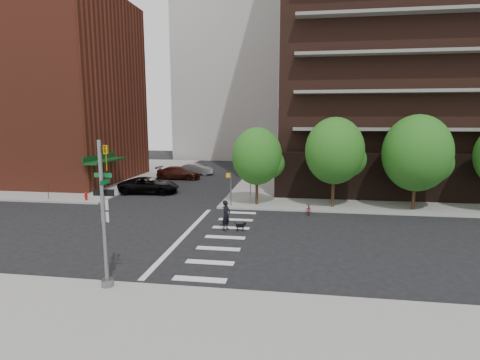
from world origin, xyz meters
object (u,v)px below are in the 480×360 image
(traffic_signal, at_px, (105,226))
(dog_walker, at_px, (226,215))
(parked_car_silver, at_px, (195,169))
(scooter, at_px, (309,208))
(fire_hydrant, at_px, (86,196))
(parked_car_maroon, at_px, (178,173))
(parked_car_black, at_px, (149,185))

(traffic_signal, bearing_deg, dog_walker, 70.01)
(parked_car_silver, xyz_separation_m, scooter, (13.62, -18.07, -0.31))
(scooter, bearing_deg, dog_walker, -135.25)
(traffic_signal, height_order, fire_hydrant, traffic_signal)
(scooter, height_order, dog_walker, dog_walker)
(scooter, distance_m, dog_walker, 7.34)
(parked_car_maroon, relative_size, parked_car_silver, 1.15)
(dog_walker, bearing_deg, parked_car_black, 64.02)
(parked_car_black, bearing_deg, traffic_signal, -167.22)
(parked_car_silver, bearing_deg, traffic_signal, -176.84)
(parked_car_maroon, distance_m, scooter, 20.50)
(traffic_signal, height_order, parked_car_silver, traffic_signal)
(traffic_signal, distance_m, scooter, 16.57)
(parked_car_black, xyz_separation_m, dog_walker, (9.43, -10.70, 0.19))
(scooter, xyz_separation_m, dog_walker, (-5.32, -5.03, 0.54))
(dog_walker, bearing_deg, fire_hydrant, 87.17)
(parked_car_black, distance_m, dog_walker, 14.26)
(parked_car_maroon, distance_m, dog_walker, 21.50)
(fire_hydrant, bearing_deg, dog_walker, -25.46)
(parked_car_maroon, bearing_deg, parked_car_black, -179.10)
(traffic_signal, distance_m, dog_walker, 9.70)
(traffic_signal, distance_m, parked_car_black, 20.70)
(traffic_signal, xyz_separation_m, dog_walker, (3.26, 8.97, -1.74))
(scooter, relative_size, dog_walker, 0.84)
(parked_car_maroon, bearing_deg, scooter, -132.77)
(traffic_signal, xyz_separation_m, scooter, (8.58, 13.99, -2.28))
(parked_car_maroon, height_order, scooter, parked_car_maroon)
(traffic_signal, height_order, scooter, traffic_signal)
(dog_walker, bearing_deg, parked_car_maroon, 48.31)
(fire_hydrant, relative_size, parked_car_black, 0.13)
(fire_hydrant, relative_size, dog_walker, 0.38)
(parked_car_black, distance_m, parked_car_maroon, 8.68)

